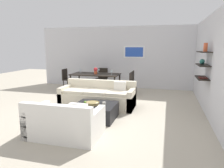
% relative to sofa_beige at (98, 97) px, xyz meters
% --- Properties ---
extents(ground_plane, '(18.00, 18.00, 0.00)m').
position_rel_sofa_beige_xyz_m(ground_plane, '(0.10, -0.34, -0.29)').
color(ground_plane, '#BCB29E').
extents(back_wall_unit, '(8.40, 0.09, 2.70)m').
position_rel_sofa_beige_xyz_m(back_wall_unit, '(0.40, 3.19, 1.06)').
color(back_wall_unit, silver).
rests_on(back_wall_unit, ground).
extents(right_wall_shelf_unit, '(0.34, 8.20, 2.70)m').
position_rel_sofa_beige_xyz_m(right_wall_shelf_unit, '(3.13, 0.26, 1.06)').
color(right_wall_shelf_unit, silver).
rests_on(right_wall_shelf_unit, ground).
extents(sofa_beige, '(2.28, 0.90, 0.78)m').
position_rel_sofa_beige_xyz_m(sofa_beige, '(0.00, 0.00, 0.00)').
color(sofa_beige, beige).
rests_on(sofa_beige, ground).
extents(loveseat_white, '(1.48, 0.90, 0.78)m').
position_rel_sofa_beige_xyz_m(loveseat_white, '(0.06, -2.30, 0.00)').
color(loveseat_white, white).
rests_on(loveseat_white, ground).
extents(coffee_table, '(1.05, 0.92, 0.38)m').
position_rel_sofa_beige_xyz_m(coffee_table, '(0.29, -1.09, -0.10)').
color(coffee_table, black).
rests_on(coffee_table, ground).
extents(decorative_bowl, '(0.34, 0.34, 0.07)m').
position_rel_sofa_beige_xyz_m(decorative_bowl, '(0.24, -1.14, 0.13)').
color(decorative_bowl, '#99844C').
rests_on(decorative_bowl, coffee_table).
extents(candle_jar, '(0.08, 0.08, 0.08)m').
position_rel_sofa_beige_xyz_m(candle_jar, '(0.53, -1.09, 0.13)').
color(candle_jar, silver).
rests_on(candle_jar, coffee_table).
extents(apple_on_coffee_table, '(0.08, 0.08, 0.08)m').
position_rel_sofa_beige_xyz_m(apple_on_coffee_table, '(0.03, -1.13, 0.13)').
color(apple_on_coffee_table, '#669E2D').
rests_on(apple_on_coffee_table, coffee_table).
extents(dining_table, '(1.93, 0.95, 0.75)m').
position_rel_sofa_beige_xyz_m(dining_table, '(-0.76, 1.90, 0.39)').
color(dining_table, black).
rests_on(dining_table, ground).
extents(dining_chair_right_near, '(0.44, 0.44, 0.88)m').
position_rel_sofa_beige_xyz_m(dining_chair_right_near, '(0.61, 1.69, 0.21)').
color(dining_chair_right_near, black).
rests_on(dining_chair_right_near, ground).
extents(dining_chair_right_far, '(0.44, 0.44, 0.88)m').
position_rel_sofa_beige_xyz_m(dining_chair_right_far, '(0.61, 2.12, 0.21)').
color(dining_chair_right_far, black).
rests_on(dining_chair_right_far, ground).
extents(dining_chair_head, '(0.44, 0.44, 0.88)m').
position_rel_sofa_beige_xyz_m(dining_chair_head, '(-0.76, 2.78, 0.21)').
color(dining_chair_head, black).
rests_on(dining_chair_head, ground).
extents(dining_chair_left_far, '(0.44, 0.44, 0.88)m').
position_rel_sofa_beige_xyz_m(dining_chair_left_far, '(-2.13, 2.12, 0.21)').
color(dining_chair_left_far, black).
rests_on(dining_chair_left_far, ground).
extents(wine_glass_head, '(0.07, 0.07, 0.17)m').
position_rel_sofa_beige_xyz_m(wine_glass_head, '(-0.76, 2.32, 0.58)').
color(wine_glass_head, silver).
rests_on(wine_glass_head, dining_table).
extents(wine_glass_left_far, '(0.06, 0.06, 0.17)m').
position_rel_sofa_beige_xyz_m(wine_glass_left_far, '(-1.46, 2.02, 0.57)').
color(wine_glass_left_far, silver).
rests_on(wine_glass_left_far, dining_table).
extents(wine_glass_right_near, '(0.08, 0.08, 0.17)m').
position_rel_sofa_beige_xyz_m(wine_glass_right_near, '(-0.05, 1.78, 0.58)').
color(wine_glass_right_near, silver).
rests_on(wine_glass_right_near, dining_table).
extents(centerpiece_vase, '(0.16, 0.16, 0.26)m').
position_rel_sofa_beige_xyz_m(centerpiece_vase, '(-0.73, 1.86, 0.60)').
color(centerpiece_vase, '#D85933').
rests_on(centerpiece_vase, dining_table).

